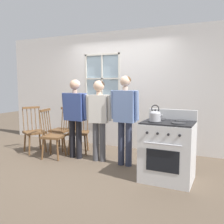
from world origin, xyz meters
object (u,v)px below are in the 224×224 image
at_px(chair_near_wall, 53,136).
at_px(chair_near_stove, 34,132).
at_px(stove, 168,150).
at_px(person_adult_right, 125,112).
at_px(chair_by_window, 61,130).
at_px(chair_center_cluster, 79,132).
at_px(kettle, 155,115).
at_px(potted_plant, 98,100).
at_px(person_elderly_left, 75,111).
at_px(person_teen_center, 99,113).

bearing_deg(chair_near_wall, chair_near_stove, 62.73).
distance_m(chair_near_stove, stove, 3.04).
bearing_deg(chair_near_stove, person_adult_right, -60.89).
relative_size(chair_by_window, chair_near_wall, 1.00).
bearing_deg(stove, chair_center_cluster, 161.18).
relative_size(chair_near_wall, person_adult_right, 0.61).
xyz_separation_m(chair_near_wall, stove, (2.37, -0.18, 0.03)).
xyz_separation_m(kettle, potted_plant, (-1.87, 1.64, 0.07)).
bearing_deg(chair_near_wall, person_adult_right, -95.50).
bearing_deg(person_elderly_left, potted_plant, 97.94).
relative_size(person_teen_center, stove, 1.44).
relative_size(chair_by_window, person_adult_right, 0.61).
bearing_deg(person_adult_right, chair_near_stove, -178.06).
height_order(chair_near_wall, person_teen_center, person_teen_center).
distance_m(chair_center_cluster, person_adult_right, 1.39).
height_order(chair_by_window, stove, stove).
bearing_deg(chair_center_cluster, kettle, -47.28).
bearing_deg(stove, chair_near_stove, 173.34).
distance_m(person_adult_right, kettle, 0.85).
relative_size(chair_near_wall, chair_center_cluster, 1.00).
bearing_deg(chair_near_wall, chair_center_cluster, -39.14).
relative_size(person_teen_center, kettle, 6.32).
xyz_separation_m(person_adult_right, kettle, (0.69, -0.49, 0.04)).
bearing_deg(person_adult_right, kettle, -33.51).
bearing_deg(chair_by_window, potted_plant, 140.74).
height_order(person_elderly_left, person_teen_center, person_elderly_left).
bearing_deg(person_adult_right, chair_near_wall, -171.45).
bearing_deg(kettle, stove, 37.10).
distance_m(chair_by_window, chair_center_cluster, 0.50).
relative_size(person_elderly_left, person_teen_center, 1.01).
bearing_deg(chair_near_wall, chair_by_window, 8.61).
height_order(chair_by_window, chair_near_wall, same).
xyz_separation_m(chair_center_cluster, person_teen_center, (0.68, -0.32, 0.50)).
bearing_deg(potted_plant, chair_by_window, -126.84).
bearing_deg(person_teen_center, chair_center_cluster, 144.17).
height_order(chair_near_stove, person_teen_center, person_teen_center).
bearing_deg(potted_plant, chair_center_cluster, -93.96).
relative_size(person_elderly_left, potted_plant, 7.57).
bearing_deg(kettle, chair_center_cluster, 156.26).
relative_size(person_elderly_left, person_adult_right, 0.96).
bearing_deg(chair_near_stove, person_elderly_left, -60.29).
xyz_separation_m(chair_center_cluster, potted_plant, (0.05, 0.79, 0.65)).
bearing_deg(person_teen_center, chair_near_wall, -177.77).
relative_size(kettle, potted_plant, 1.19).
relative_size(person_adult_right, potted_plant, 7.87).
relative_size(chair_center_cluster, person_elderly_left, 0.63).
height_order(chair_near_wall, chair_center_cluster, same).
relative_size(chair_center_cluster, potted_plant, 4.77).
xyz_separation_m(chair_by_window, kettle, (2.42, -0.90, 0.58)).
distance_m(chair_near_wall, person_teen_center, 1.10).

